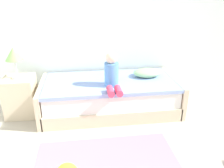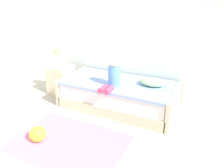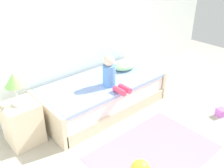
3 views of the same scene
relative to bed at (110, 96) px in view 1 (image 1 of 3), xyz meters
name	(u,v)px [view 1 (image 1 of 3)]	position (x,y,z in m)	size (l,w,h in m)	color
wall_rear	(95,12)	(-0.16, 0.60, 1.20)	(7.20, 0.10, 2.90)	silver
bed	(110,96)	(0.00, 0.00, 0.00)	(2.11, 1.00, 0.50)	beige
nightstand	(21,96)	(-1.35, 0.05, 0.05)	(0.44, 0.44, 0.60)	beige
table_lamp	(14,55)	(-1.35, 0.05, 0.69)	(0.24, 0.24, 0.45)	silver
child_figure	(112,73)	(0.00, -0.23, 0.46)	(0.20, 0.51, 0.50)	#598CD1
pillow	(147,73)	(0.61, 0.10, 0.32)	(0.44, 0.30, 0.13)	#99CC8C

